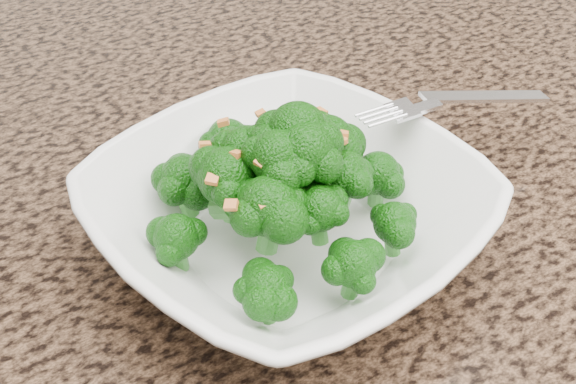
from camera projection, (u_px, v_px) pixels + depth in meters
granite_counter at (378, 125)px, 0.64m from camera, size 1.64×1.04×0.03m
bowl at (288, 215)px, 0.48m from camera, size 0.29×0.29×0.06m
broccoli_pile at (288, 136)px, 0.44m from camera, size 0.22×0.22×0.07m
garlic_topping at (288, 85)px, 0.42m from camera, size 0.13×0.13×0.01m
fork at (430, 106)px, 0.52m from camera, size 0.19×0.06×0.01m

